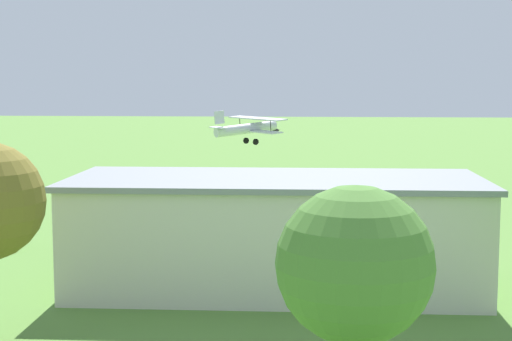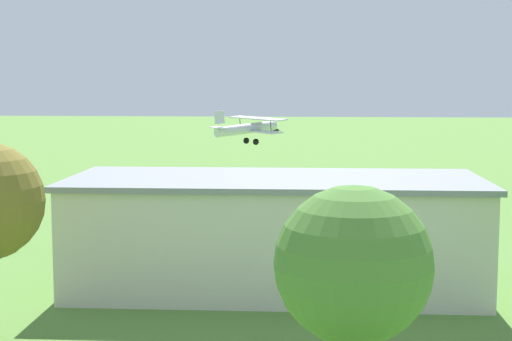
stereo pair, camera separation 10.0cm
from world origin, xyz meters
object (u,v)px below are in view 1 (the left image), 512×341
Objects in this scene: biplane at (249,128)px; car_black at (89,244)px; hangar at (275,233)px; person_by_parked_cars at (329,233)px; person_near_hangar_door at (289,229)px; person_beside_truck at (305,231)px; tree_behind_hangar_right at (355,265)px; car_white at (4,239)px; person_crossing_taxiway at (321,228)px; person_walking_on_apron at (350,232)px.

biplane is 26.71m from car_black.
person_by_parked_cars is at bearing -104.75° from hangar.
person_near_hangar_door is (3.33, -2.23, -0.12)m from person_by_parked_cars.
person_beside_truck reaches higher than person_near_hangar_door.
tree_behind_hangar_right is at bearing 102.14° from hangar.
biplane is 51.70m from tree_behind_hangar_right.
tree_behind_hangar_right reaches higher than car_white.
person_crossing_taxiway is at bearing -71.96° from person_by_parked_cars.
tree_behind_hangar_right reaches higher than person_by_parked_cars.
car_white is (17.13, 22.42, -7.43)m from biplane.
hangar is 14.86× the size of person_walking_on_apron.
car_black is 7.24m from car_white.
hangar reaches higher than person_beside_truck.
person_by_parked_cars is at bearing 146.25° from person_near_hangar_door.
person_near_hangar_door is (-0.28, -15.96, -2.79)m from hangar.
person_walking_on_apron is at bearing -92.15° from tree_behind_hangar_right.
person_walking_on_apron is at bearing 172.17° from person_beside_truck.
person_walking_on_apron reaches higher than person_near_hangar_door.
person_walking_on_apron is 0.19× the size of tree_behind_hangar_right.
biplane is at bearing -65.29° from person_crossing_taxiway.
person_beside_truck is at bearing -96.13° from hangar.
person_beside_truck is at bearing -7.83° from person_walking_on_apron.
biplane is 19.63m from person_beside_truck.
person_near_hangar_door is (-21.95, -6.29, -0.06)m from car_white.
tree_behind_hangar_right is at bearing 90.77° from person_by_parked_cars.
tree_behind_hangar_right is (-1.15, 34.76, 5.23)m from person_crossing_taxiway.
biplane is 21.47m from person_walking_on_apron.
person_walking_on_apron is 3.73m from person_beside_truck.
hangar reaches higher than car_white.
car_black is 17.41m from person_beside_truck.
car_white is 22.84m from person_near_hangar_door.
tree_behind_hangar_right reaches higher than hangar.
person_crossing_taxiway is (0.71, -2.18, -0.05)m from person_by_parked_cars.
person_by_parked_cars is 1.05× the size of person_crossing_taxiway.
tree_behind_hangar_right reaches higher than person_beside_truck.
car_black is (14.53, -8.47, -2.74)m from hangar.
person_walking_on_apron is at bearing 163.72° from person_near_hangar_door.
car_black is 2.76× the size of person_walking_on_apron.
biplane is 29.18m from car_white.
person_crossing_taxiway is 0.96× the size of person_walking_on_apron.
person_beside_truck is (-16.14, -6.53, -0.00)m from car_black.
person_crossing_taxiway is (-2.91, -15.92, -2.71)m from hangar.
person_crossing_taxiway is (-24.57, -6.25, 0.02)m from car_white.
hangar is at bearing 149.76° from car_black.
tree_behind_hangar_right is at bearing 99.57° from biplane.
car_white is at bearing 12.91° from person_beside_truck.
person_crossing_taxiway is (-17.44, -7.45, 0.03)m from car_black.
person_by_parked_cars is 2.30m from person_crossing_taxiway.
person_crossing_taxiway reaches higher than person_beside_truck.
person_beside_truck is 0.18× the size of tree_behind_hangar_right.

